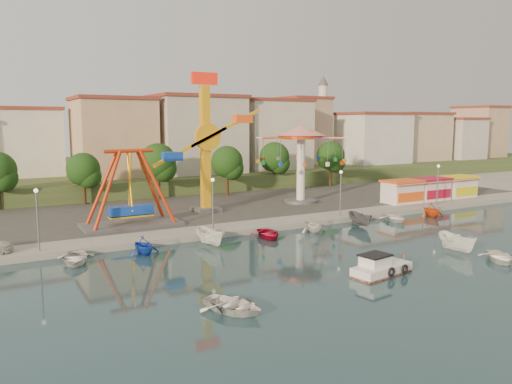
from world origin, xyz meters
TOP-DOWN VIEW (x-y plane):
  - ground at (0.00, 0.00)m, footprint 200.00×200.00m
  - quay_deck at (0.00, 62.00)m, footprint 200.00×100.00m
  - asphalt_pad at (0.00, 30.00)m, footprint 90.00×28.00m
  - hill_terrace at (0.00, 67.00)m, footprint 200.00×60.00m
  - pirate_ship_ride at (-14.43, 19.50)m, footprint 10.00×5.00m
  - kamikaze_tower at (-3.73, 23.15)m, footprint 9.21×3.10m
  - wave_swinger at (9.57, 23.35)m, footprint 11.60×11.60m
  - booth_left at (21.32, 16.49)m, footprint 5.40×3.78m
  - booth_mid at (26.65, 16.49)m, footprint 5.40×3.78m
  - booth_right at (32.31, 16.49)m, footprint 5.40×3.78m
  - lamp_post_0 at (-24.00, 13.00)m, footprint 0.14×0.14m
  - lamp_post_1 at (-8.00, 13.00)m, footprint 0.14×0.14m
  - lamp_post_2 at (8.00, 13.00)m, footprint 0.14×0.14m
  - lamp_post_3 at (24.00, 13.00)m, footprint 0.14×0.14m
  - tree_1 at (-16.00, 36.24)m, footprint 4.35×4.35m
  - tree_2 at (-6.00, 35.81)m, footprint 5.02×5.02m
  - tree_3 at (4.00, 34.36)m, footprint 4.68×4.68m
  - tree_4 at (14.00, 37.35)m, footprint 4.86×4.86m
  - tree_5 at (24.00, 35.54)m, footprint 4.83×4.83m
  - building_1 at (-21.33, 51.38)m, footprint 12.33×9.01m
  - building_2 at (-8.19, 51.96)m, footprint 11.95×9.28m
  - building_3 at (5.60, 48.80)m, footprint 12.59×10.50m
  - building_4 at (19.07, 52.20)m, footprint 10.75×9.23m
  - building_5 at (32.37, 50.33)m, footprint 12.77×10.96m
  - building_6 at (44.15, 48.77)m, footprint 8.23×8.98m
  - building_7 at (56.03, 53.70)m, footprint 11.59×10.93m
  - building_8 at (69.93, 47.19)m, footprint 12.84×9.28m
  - building_9 at (83.46, 49.95)m, footprint 12.95×9.17m
  - minaret at (36.00, 54.00)m, footprint 2.80×2.80m
  - cabin_motorboat at (-2.38, -4.63)m, footprint 5.25×2.69m
  - rowboat_a at (-15.26, -5.81)m, footprint 4.45×5.01m
  - rowboat_b at (8.64, -6.74)m, footprint 4.50×4.71m
  - skiff at (8.29, -2.88)m, footprint 2.27×4.48m
  - moored_boat_0 at (-21.71, 9.80)m, footprint 3.83×4.73m
  - moored_boat_1 at (-16.05, 9.80)m, footprint 3.23×3.55m
  - moored_boat_2 at (-9.73, 9.80)m, footprint 2.08×4.42m
  - moored_boat_3 at (-3.54, 9.80)m, footprint 3.69×4.58m
  - moored_boat_4 at (1.84, 9.80)m, footprint 2.92×3.34m
  - moored_boat_5 at (8.23, 9.80)m, footprint 2.09×4.14m
  - moored_boat_6 at (13.47, 9.80)m, footprint 3.76×4.48m
  - moored_boat_7 at (19.42, 9.80)m, footprint 3.59×3.92m

SIDE VIEW (x-z plane):
  - ground at x=0.00m, z-range 0.00..0.00m
  - quay_deck at x=0.00m, z-range 0.00..0.60m
  - rowboat_b at x=8.64m, z-range 0.00..0.79m
  - moored_boat_6 at x=13.47m, z-range 0.00..0.80m
  - moored_boat_3 at x=-3.54m, z-range 0.00..0.84m
  - rowboat_a at x=-15.26m, z-range 0.00..0.86m
  - moored_boat_0 at x=-21.71m, z-range 0.00..0.87m
  - cabin_motorboat at x=-2.38m, z-range -0.41..1.35m
  - asphalt_pad at x=0.00m, z-range 0.60..0.61m
  - moored_boat_5 at x=8.23m, z-range 0.00..1.53m
  - moored_boat_1 at x=-16.05m, z-range 0.00..1.62m
  - moored_boat_2 at x=-9.73m, z-range 0.00..1.64m
  - skiff at x=8.29m, z-range 0.00..1.65m
  - moored_boat_4 at x=1.84m, z-range 0.00..1.69m
  - moored_boat_7 at x=19.42m, z-range 0.00..1.75m
  - hill_terrace at x=0.00m, z-range 0.00..3.00m
  - booth_left at x=21.32m, z-range 0.62..3.70m
  - booth_mid at x=26.65m, z-range 0.62..3.70m
  - booth_right at x=32.31m, z-range 0.62..3.70m
  - lamp_post_0 at x=-24.00m, z-range 0.60..5.60m
  - lamp_post_1 at x=-8.00m, z-range 0.60..5.60m
  - lamp_post_2 at x=8.00m, z-range 0.60..5.60m
  - lamp_post_3 at x=24.00m, z-range 0.60..5.60m
  - pirate_ship_ride at x=-14.43m, z-range 0.39..8.39m
  - tree_1 at x=-16.00m, z-range 1.80..8.60m
  - tree_3 at x=4.00m, z-range 1.90..9.21m
  - tree_5 at x=24.00m, z-range 1.94..9.48m
  - tree_4 at x=14.00m, z-range 1.95..9.55m
  - tree_2 at x=-6.00m, z-range 1.99..9.84m
  - building_1 at x=-21.33m, z-range 3.00..11.63m
  - building_7 at x=56.03m, z-range 3.00..11.76m
  - building_3 at x=5.60m, z-range 3.00..12.20m
  - building_9 at x=83.46m, z-range 3.00..12.21m
  - building_4 at x=19.07m, z-range 3.00..12.24m
  - wave_swinger at x=9.57m, z-range 3.00..13.40m
  - kamikaze_tower at x=-3.73m, z-range 0.06..16.56m
  - building_5 at x=32.37m, z-range 3.00..14.21m
  - building_2 at x=-8.19m, z-range 3.00..14.23m
  - building_6 at x=44.15m, z-range 3.00..15.36m
  - building_8 at x=69.93m, z-range 3.00..15.58m
  - minaret at x=36.00m, z-range 3.55..21.55m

